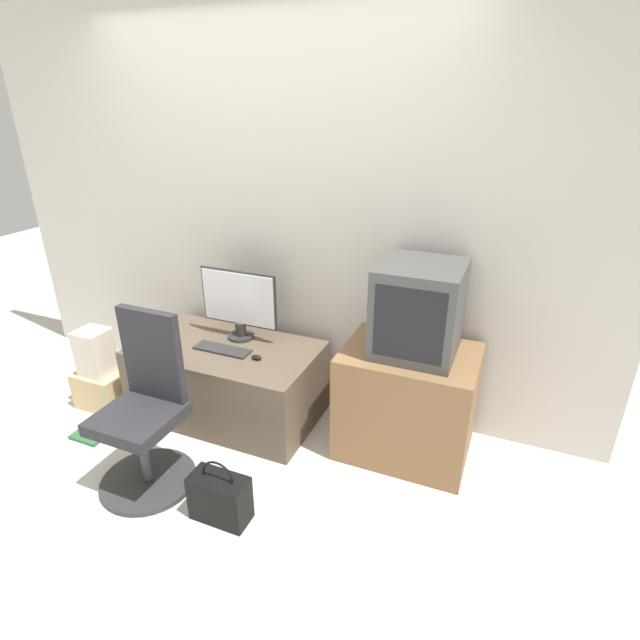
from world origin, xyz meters
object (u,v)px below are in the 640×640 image
at_px(crt_tv, 418,309).
at_px(cardboard_box_lower, 103,388).
at_px(main_monitor, 239,303).
at_px(office_chair, 146,417).
at_px(handbag, 220,497).
at_px(book, 89,436).
at_px(keyboard, 222,349).
at_px(mouse, 256,357).

xyz_separation_m(crt_tv, cardboard_box_lower, (-2.09, -0.38, -0.81)).
xyz_separation_m(main_monitor, office_chair, (-0.09, -0.88, -0.36)).
distance_m(cardboard_box_lower, handbag, 1.46).
relative_size(main_monitor, book, 2.54).
xyz_separation_m(keyboard, book, (-0.70, -0.54, -0.51)).
relative_size(office_chair, book, 4.61).
relative_size(mouse, cardboard_box_lower, 0.21).
xyz_separation_m(crt_tv, handbag, (-0.75, -0.94, -0.80)).
bearing_deg(handbag, main_monitor, 113.93).
bearing_deg(keyboard, office_chair, -96.00).
relative_size(keyboard, crt_tv, 0.73).
bearing_deg(book, handbag, -11.53).
distance_m(keyboard, handbag, 0.98).
distance_m(main_monitor, keyboard, 0.33).
bearing_deg(cardboard_box_lower, main_monitor, 25.24).
height_order(mouse, office_chair, office_chair).
relative_size(keyboard, handbag, 1.04).
distance_m(mouse, crt_tv, 1.04).
xyz_separation_m(crt_tv, office_chair, (-1.28, -0.83, -0.53)).
xyz_separation_m(keyboard, mouse, (0.26, -0.02, 0.01)).
height_order(crt_tv, book, crt_tv).
bearing_deg(crt_tv, cardboard_box_lower, -169.84).
relative_size(office_chair, handbag, 2.75).
bearing_deg(cardboard_box_lower, office_chair, -29.06).
relative_size(cardboard_box_lower, book, 1.53).
bearing_deg(handbag, crt_tv, 51.44).
height_order(cardboard_box_lower, book, cardboard_box_lower).
height_order(keyboard, office_chair, office_chair).
bearing_deg(main_monitor, crt_tv, -2.41).
relative_size(main_monitor, handbag, 1.51).
relative_size(mouse, crt_tv, 0.13).
xyz_separation_m(mouse, cardboard_box_lower, (-1.15, -0.19, -0.40)).
distance_m(mouse, cardboard_box_lower, 1.23).
bearing_deg(keyboard, handbag, -59.78).
relative_size(crt_tv, book, 2.39).
bearing_deg(office_chair, crt_tv, 33.01).
bearing_deg(mouse, keyboard, 175.62).
height_order(keyboard, handbag, keyboard).
bearing_deg(crt_tv, mouse, -169.13).
xyz_separation_m(main_monitor, book, (-0.72, -0.76, -0.75)).
height_order(main_monitor, keyboard, main_monitor).
bearing_deg(keyboard, book, -142.26).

